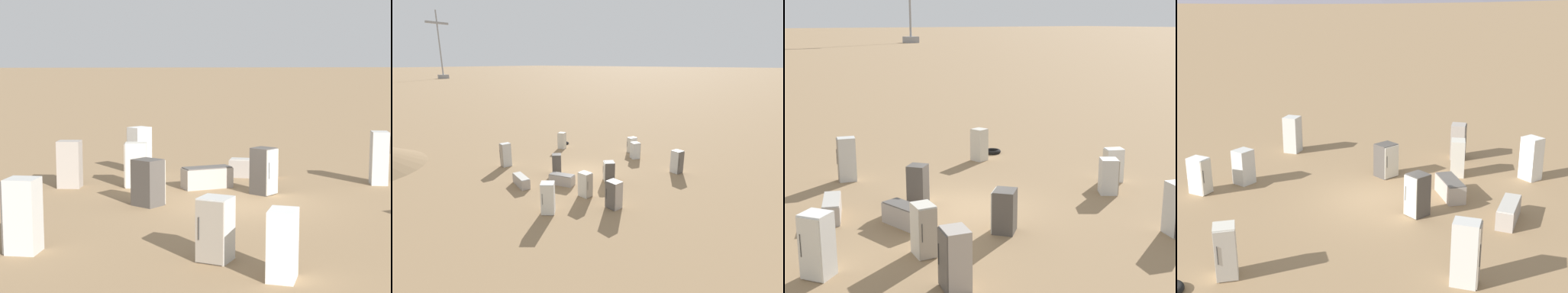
% 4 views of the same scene
% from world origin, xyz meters
% --- Properties ---
extents(ground_plane, '(1000.00, 1000.00, 0.00)m').
position_xyz_m(ground_plane, '(0.00, 0.00, 0.00)').
color(ground_plane, '#937551').
extents(discarded_fridge_0, '(1.05, 1.05, 1.41)m').
position_xyz_m(discarded_fridge_0, '(0.40, 2.51, 0.70)').
color(discarded_fridge_0, '#4C4742').
rests_on(discarded_fridge_0, ground_plane).
extents(discarded_fridge_1, '(0.81, 0.88, 1.62)m').
position_xyz_m(discarded_fridge_1, '(3.71, 4.92, 0.81)').
color(discarded_fridge_1, '#A89E93').
rests_on(discarded_fridge_1, ground_plane).
extents(discarded_fridge_3, '(0.88, 0.74, 1.88)m').
position_xyz_m(discarded_fridge_3, '(2.53, -5.84, 0.94)').
color(discarded_fridge_3, silver).
rests_on(discarded_fridge_3, ground_plane).
extents(discarded_fridge_4, '(0.94, 0.93, 1.53)m').
position_xyz_m(discarded_fridge_4, '(1.48, -1.36, 0.76)').
color(discarded_fridge_4, '#4C4742').
rests_on(discarded_fridge_4, ground_plane).
extents(discarded_fridge_5, '(0.84, 0.89, 1.71)m').
position_xyz_m(discarded_fridge_5, '(-4.04, 5.76, 0.85)').
color(discarded_fridge_5, silver).
rests_on(discarded_fridge_5, ground_plane).
extents(discarded_fridge_6, '(1.03, 1.80, 0.73)m').
position_xyz_m(discarded_fridge_6, '(2.82, 0.28, 0.36)').
color(discarded_fridge_6, '#A89E93').
rests_on(discarded_fridge_6, ground_plane).
extents(discarded_fridge_7, '(0.93, 0.92, 1.41)m').
position_xyz_m(discarded_fridge_7, '(-5.36, 1.58, 0.70)').
color(discarded_fridge_7, silver).
rests_on(discarded_fridge_7, ground_plane).
extents(discarded_fridge_8, '(0.65, 0.83, 1.55)m').
position_xyz_m(discarded_fridge_8, '(3.39, 2.68, 0.77)').
color(discarded_fridge_8, beige).
rests_on(discarded_fridge_8, ground_plane).
extents(discarded_fridge_9, '(0.91, 0.81, 1.42)m').
position_xyz_m(discarded_fridge_9, '(-6.78, 0.50, 0.71)').
color(discarded_fridge_9, white).
rests_on(discarded_fridge_9, ground_plane).
extents(discarded_fridge_10, '(1.20, 1.89, 0.69)m').
position_xyz_m(discarded_fridge_10, '(4.59, -1.82, 0.34)').
color(discarded_fridge_10, '#A89E93').
rests_on(discarded_fridge_10, ground_plane).
extents(discarded_fridge_11, '(0.96, 0.97, 1.79)m').
position_xyz_m(discarded_fridge_11, '(6.37, 2.32, 0.89)').
color(discarded_fridge_11, white).
rests_on(discarded_fridge_11, ground_plane).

